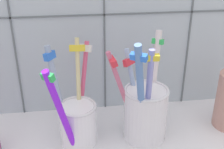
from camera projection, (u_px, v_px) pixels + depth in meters
counter_slab at (112, 145)px, 51.10cm from camera, size 64.00×22.00×2.00cm
tile_wall_back at (104, 4)px, 52.37cm from camera, size 64.00×2.20×45.00cm
toothbrush_cup_left at (76, 118)px, 48.61cm from camera, size 7.90×13.20×16.90cm
toothbrush_cup_right at (145, 109)px, 49.49cm from camera, size 10.41×10.65×18.87cm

